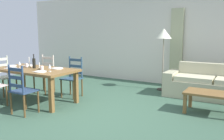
# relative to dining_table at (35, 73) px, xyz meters

# --- Properties ---
(ground_plane) EXTENTS (9.60, 9.60, 0.02)m
(ground_plane) POSITION_rel_dining_table_xyz_m (1.48, 0.04, -0.67)
(ground_plane) COLOR #375743
(wall_far) EXTENTS (9.60, 0.16, 2.70)m
(wall_far) POSITION_rel_dining_table_xyz_m (1.48, 3.34, 0.69)
(wall_far) COLOR silver
(wall_far) RESTS_ON ground_plane
(curtain_panel_left) EXTENTS (0.35, 0.08, 2.20)m
(curtain_panel_left) POSITION_rel_dining_table_xyz_m (2.24, 3.20, 0.44)
(curtain_panel_left) COLOR #AEB187
(curtain_panel_left) RESTS_ON ground_plane
(dining_table) EXTENTS (1.90, 0.96, 0.75)m
(dining_table) POSITION_rel_dining_table_xyz_m (0.00, 0.00, 0.00)
(dining_table) COLOR brown
(dining_table) RESTS_ON ground_plane
(dining_chair_near_right) EXTENTS (0.42, 0.40, 0.96)m
(dining_chair_near_right) POSITION_rel_dining_table_xyz_m (0.45, -0.73, -0.19)
(dining_chair_near_right) COLOR navy
(dining_chair_near_right) RESTS_ON ground_plane
(dining_chair_far_left) EXTENTS (0.44, 0.42, 0.96)m
(dining_chair_far_left) POSITION_rel_dining_table_xyz_m (-0.45, 0.75, -0.19)
(dining_chair_far_left) COLOR beige
(dining_chair_far_left) RESTS_ON ground_plane
(dining_chair_far_right) EXTENTS (0.43, 0.41, 0.96)m
(dining_chair_far_right) POSITION_rel_dining_table_xyz_m (0.45, 0.77, -0.19)
(dining_chair_far_right) COLOR navy
(dining_chair_far_right) RESTS_ON ground_plane
(dining_chair_head_west) EXTENTS (0.43, 0.45, 0.96)m
(dining_chair_head_west) POSITION_rel_dining_table_xyz_m (-1.12, 0.04, -0.19)
(dining_chair_head_west) COLOR beige
(dining_chair_head_west) RESTS_ON ground_plane
(dinner_plate_near_left) EXTENTS (0.24, 0.24, 0.02)m
(dinner_plate_near_left) POSITION_rel_dining_table_xyz_m (-0.45, -0.25, 0.10)
(dinner_plate_near_left) COLOR white
(dinner_plate_near_left) RESTS_ON dining_table
(fork_near_left) EXTENTS (0.02, 0.17, 0.01)m
(fork_near_left) POSITION_rel_dining_table_xyz_m (-0.60, -0.25, 0.09)
(fork_near_left) COLOR silver
(fork_near_left) RESTS_ON dining_table
(dinner_plate_near_right) EXTENTS (0.24, 0.24, 0.02)m
(dinner_plate_near_right) POSITION_rel_dining_table_xyz_m (0.45, -0.25, 0.10)
(dinner_plate_near_right) COLOR white
(dinner_plate_near_right) RESTS_ON dining_table
(fork_near_right) EXTENTS (0.03, 0.17, 0.01)m
(fork_near_right) POSITION_rel_dining_table_xyz_m (0.30, -0.25, 0.09)
(fork_near_right) COLOR silver
(fork_near_right) RESTS_ON dining_table
(dinner_plate_far_left) EXTENTS (0.24, 0.24, 0.02)m
(dinner_plate_far_left) POSITION_rel_dining_table_xyz_m (-0.45, 0.25, 0.10)
(dinner_plate_far_left) COLOR white
(dinner_plate_far_left) RESTS_ON dining_table
(fork_far_left) EXTENTS (0.03, 0.17, 0.01)m
(fork_far_left) POSITION_rel_dining_table_xyz_m (-0.60, 0.25, 0.09)
(fork_far_left) COLOR silver
(fork_far_left) RESTS_ON dining_table
(dinner_plate_far_right) EXTENTS (0.24, 0.24, 0.02)m
(dinner_plate_far_right) POSITION_rel_dining_table_xyz_m (0.45, 0.25, 0.10)
(dinner_plate_far_right) COLOR white
(dinner_plate_far_right) RESTS_ON dining_table
(fork_far_right) EXTENTS (0.03, 0.17, 0.01)m
(fork_far_right) POSITION_rel_dining_table_xyz_m (0.30, 0.25, 0.09)
(fork_far_right) COLOR silver
(fork_far_right) RESTS_ON dining_table
(dinner_plate_head_west) EXTENTS (0.24, 0.24, 0.02)m
(dinner_plate_head_west) POSITION_rel_dining_table_xyz_m (-0.78, -0.00, 0.10)
(dinner_plate_head_west) COLOR white
(dinner_plate_head_west) RESTS_ON dining_table
(fork_head_west) EXTENTS (0.02, 0.17, 0.01)m
(fork_head_west) POSITION_rel_dining_table_xyz_m (-0.93, -0.00, 0.09)
(fork_head_west) COLOR silver
(fork_head_west) RESTS_ON dining_table
(wine_bottle) EXTENTS (0.07, 0.07, 0.32)m
(wine_bottle) POSITION_rel_dining_table_xyz_m (-0.06, 0.05, 0.20)
(wine_bottle) COLOR black
(wine_bottle) RESTS_ON dining_table
(wine_glass_near_left) EXTENTS (0.06, 0.06, 0.16)m
(wine_glass_near_left) POSITION_rel_dining_table_xyz_m (-0.31, -0.13, 0.20)
(wine_glass_near_left) COLOR white
(wine_glass_near_left) RESTS_ON dining_table
(wine_glass_near_right) EXTENTS (0.06, 0.06, 0.16)m
(wine_glass_near_right) POSITION_rel_dining_table_xyz_m (0.59, -0.13, 0.20)
(wine_glass_near_right) COLOR white
(wine_glass_near_right) RESTS_ON dining_table
(coffee_cup_primary) EXTENTS (0.07, 0.07, 0.09)m
(coffee_cup_primary) POSITION_rel_dining_table_xyz_m (0.30, -0.07, 0.13)
(coffee_cup_primary) COLOR beige
(coffee_cup_primary) RESTS_ON dining_table
(coffee_cup_secondary) EXTENTS (0.07, 0.07, 0.09)m
(coffee_cup_secondary) POSITION_rel_dining_table_xyz_m (-0.34, 0.07, 0.13)
(coffee_cup_secondary) COLOR beige
(coffee_cup_secondary) RESTS_ON dining_table
(candle_tall) EXTENTS (0.05, 0.05, 0.25)m
(candle_tall) POSITION_rel_dining_table_xyz_m (-0.18, 0.02, 0.16)
(candle_tall) COLOR #998C66
(candle_tall) RESTS_ON dining_table
(candle_short) EXTENTS (0.05, 0.05, 0.16)m
(candle_short) POSITION_rel_dining_table_xyz_m (0.20, -0.04, 0.13)
(candle_short) COLOR #998C66
(candle_short) RESTS_ON dining_table
(couch) EXTENTS (2.29, 0.83, 0.80)m
(couch) POSITION_rel_dining_table_xyz_m (3.44, 2.32, -0.37)
(couch) COLOR #B3AE8D
(couch) RESTS_ON ground_plane
(coffee_table) EXTENTS (0.90, 0.56, 0.42)m
(coffee_table) POSITION_rel_dining_table_xyz_m (3.50, 1.11, -0.31)
(coffee_table) COLOR brown
(coffee_table) RESTS_ON ground_plane
(standing_lamp) EXTENTS (0.40, 0.40, 1.64)m
(standing_lamp) POSITION_rel_dining_table_xyz_m (2.09, 2.51, 0.75)
(standing_lamp) COLOR #332D28
(standing_lamp) RESTS_ON ground_plane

